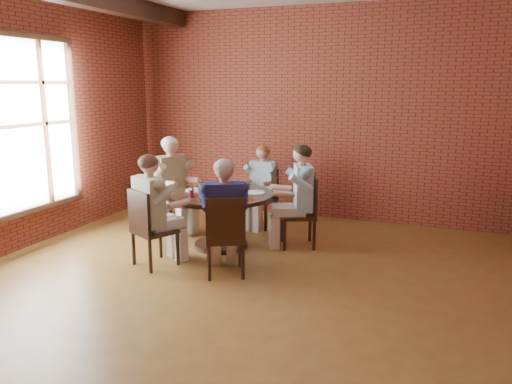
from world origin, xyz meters
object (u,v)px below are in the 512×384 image
(chair_a, at_px, (305,209))
(chair_d, at_px, (148,226))
(chair_b, at_px, (264,195))
(chair_c, at_px, (170,196))
(dining_table, at_px, (221,209))
(diner_a, at_px, (298,196))
(diner_b, at_px, (261,187))
(diner_c, at_px, (173,185))
(chair_e, at_px, (225,234))
(diner_e, at_px, (225,218))
(diner_d, at_px, (154,211))
(smartphone, at_px, (237,199))

(chair_a, distance_m, chair_d, 2.12)
(chair_b, height_order, chair_c, chair_c)
(dining_table, bearing_deg, diner_a, 23.24)
(diner_b, distance_m, diner_c, 1.34)
(chair_a, distance_m, chair_e, 1.52)
(diner_a, distance_m, chair_c, 2.05)
(diner_a, height_order, diner_c, diner_c)
(dining_table, bearing_deg, chair_d, -115.67)
(diner_e, bearing_deg, chair_b, -109.99)
(chair_a, distance_m, diner_c, 2.05)
(dining_table, bearing_deg, diner_e, -62.09)
(chair_c, distance_m, diner_e, 2.07)
(chair_a, distance_m, diner_b, 1.11)
(diner_b, distance_m, diner_d, 2.13)
(chair_e, bearing_deg, chair_a, -138.56)
(dining_table, height_order, chair_c, chair_c)
(diner_c, relative_size, diner_d, 1.04)
(dining_table, xyz_separation_m, diner_d, (-0.45, -0.93, 0.16))
(chair_d, bearing_deg, chair_e, -152.11)
(dining_table, height_order, smartphone, smartphone)
(diner_c, bearing_deg, diner_a, -66.69)
(diner_e, bearing_deg, chair_e, 90.00)
(diner_b, height_order, diner_d, diner_d)
(dining_table, height_order, chair_d, chair_d)
(diner_b, distance_m, smartphone, 1.38)
(diner_d, distance_m, diner_e, 0.92)
(diner_e, bearing_deg, smartphone, -107.59)
(diner_a, distance_m, chair_d, 2.04)
(diner_a, height_order, chair_d, diner_a)
(chair_d, xyz_separation_m, diner_e, (0.96, 0.12, 0.16))
(chair_c, relative_size, smartphone, 6.67)
(chair_d, bearing_deg, chair_a, -110.76)
(chair_c, relative_size, chair_d, 1.03)
(diner_b, relative_size, diner_d, 0.92)
(dining_table, bearing_deg, chair_c, 155.90)
(dining_table, relative_size, diner_c, 1.02)
(chair_c, height_order, chair_e, chair_c)
(chair_b, relative_size, chair_e, 0.94)
(chair_b, height_order, diner_d, diner_d)
(chair_b, relative_size, diner_b, 0.71)
(chair_b, bearing_deg, diner_b, -90.00)
(diner_a, height_order, chair_e, diner_a)
(diner_a, bearing_deg, dining_table, -90.00)
(diner_c, bearing_deg, chair_d, -136.84)
(chair_a, relative_size, diner_d, 0.71)
(diner_d, xyz_separation_m, chair_e, (0.96, -0.04, -0.17))
(chair_a, bearing_deg, smartphone, -68.04)
(chair_c, bearing_deg, diner_d, -131.82)
(dining_table, distance_m, chair_e, 1.10)
(chair_b, distance_m, diner_e, 2.11)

